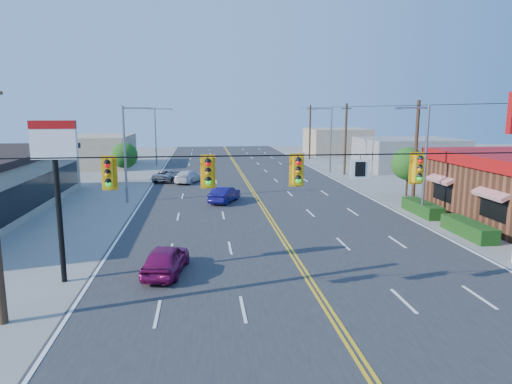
{
  "coord_description": "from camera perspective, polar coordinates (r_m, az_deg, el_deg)",
  "views": [
    {
      "loc": [
        -4.71,
        -16.45,
        7.64
      ],
      "look_at": [
        -1.14,
        13.51,
        2.2
      ],
      "focal_mm": 32.0,
      "sensor_mm": 36.0,
      "label": 1
    }
  ],
  "objects": [
    {
      "name": "ground",
      "position": [
        18.74,
        8.63,
        -13.96
      ],
      "size": [
        160.0,
        160.0,
        0.0
      ],
      "primitive_type": "plane",
      "color": "gray",
      "rests_on": "ground"
    },
    {
      "name": "car_blue",
      "position": [
        38.02,
        -3.94,
        -0.39
      ],
      "size": [
        2.93,
        4.22,
        1.32
      ],
      "primitive_type": "imported",
      "rotation": [
        0.0,
        0.0,
        2.71
      ],
      "color": "#130F59",
      "rests_on": "ground"
    },
    {
      "name": "streetlight_ne",
      "position": [
        56.7,
        9.15,
        6.93
      ],
      "size": [
        2.55,
        0.25,
        8.0
      ],
      "color": "gray",
      "rests_on": "ground"
    },
    {
      "name": "utility_pole_near",
      "position": [
        38.53,
        19.33,
        4.52
      ],
      "size": [
        0.28,
        0.28,
        8.4
      ],
      "primitive_type": "cylinder",
      "color": "#47301E",
      "rests_on": "ground"
    },
    {
      "name": "road",
      "position": [
        37.54,
        0.55,
        -1.48
      ],
      "size": [
        20.0,
        120.0,
        0.06
      ],
      "primitive_type": "cube",
      "color": "#2D2D30",
      "rests_on": "ground"
    },
    {
      "name": "tree_west",
      "position": [
        51.36,
        -16.1,
        4.41
      ],
      "size": [
        2.8,
        2.8,
        4.2
      ],
      "color": "#47301E",
      "rests_on": "ground"
    },
    {
      "name": "streetlight_nw",
      "position": [
        64.82,
        -12.27,
        7.23
      ],
      "size": [
        2.55,
        0.25,
        8.0
      ],
      "color": "gray",
      "rests_on": "ground"
    },
    {
      "name": "bld_west_far",
      "position": [
        66.47,
        -20.14,
        4.82
      ],
      "size": [
        11.0,
        12.0,
        4.2
      ],
      "primitive_type": "cube",
      "color": "tan",
      "rests_on": "ground"
    },
    {
      "name": "streetlight_se",
      "position": [
        34.31,
        20.16,
        4.37
      ],
      "size": [
        2.55,
        0.25,
        8.0
      ],
      "color": "gray",
      "rests_on": "ground"
    },
    {
      "name": "bld_east_mid",
      "position": [
        62.71,
        18.51,
        4.54
      ],
      "size": [
        12.0,
        10.0,
        4.0
      ],
      "primitive_type": "cube",
      "color": "gray",
      "rests_on": "ground"
    },
    {
      "name": "bld_east_far",
      "position": [
        82.14,
        10.06,
        6.27
      ],
      "size": [
        10.0,
        10.0,
        4.4
      ],
      "primitive_type": "cube",
      "color": "tan",
      "rests_on": "ground"
    },
    {
      "name": "car_white",
      "position": [
        48.75,
        -8.45,
        1.86
      ],
      "size": [
        3.3,
        4.82,
        1.3
      ],
      "primitive_type": "imported",
      "rotation": [
        0.0,
        0.0,
        2.78
      ],
      "color": "silver",
      "rests_on": "ground"
    },
    {
      "name": "utility_pole_mid",
      "position": [
        55.22,
        11.12,
        6.46
      ],
      "size": [
        0.28,
        0.28,
        8.4
      ],
      "primitive_type": "cylinder",
      "color": "#47301E",
      "rests_on": "ground"
    },
    {
      "name": "car_silver",
      "position": [
        50.14,
        -10.79,
        2.02
      ],
      "size": [
        3.69,
        5.08,
        1.28
      ],
      "primitive_type": "imported",
      "rotation": [
        0.0,
        0.0,
        2.76
      ],
      "color": "gray",
      "rests_on": "ground"
    },
    {
      "name": "signal_span",
      "position": [
        17.3,
        8.68,
        0.94
      ],
      "size": [
        24.32,
        0.34,
        9.0
      ],
      "color": "#47301E",
      "rests_on": "ground"
    },
    {
      "name": "streetlight_sw",
      "position": [
        39.06,
        -15.8,
        5.25
      ],
      "size": [
        2.55,
        0.25,
        8.0
      ],
      "color": "gray",
      "rests_on": "ground"
    },
    {
      "name": "utility_pole_far",
      "position": [
        72.54,
        6.75,
        7.43
      ],
      "size": [
        0.28,
        0.28,
        8.4
      ],
      "primitive_type": "cylinder",
      "color": "#47301E",
      "rests_on": "ground"
    },
    {
      "name": "car_magenta",
      "position": [
        22.02,
        -11.2,
        -8.39
      ],
      "size": [
        2.3,
        4.26,
        1.38
      ],
      "primitive_type": "imported",
      "rotation": [
        0.0,
        0.0,
        2.97
      ],
      "color": "maroon",
      "rests_on": "ground"
    },
    {
      "name": "tree_kfc_rear",
      "position": [
        42.81,
        18.46,
        3.38
      ],
      "size": [
        2.94,
        2.94,
        4.41
      ],
      "color": "#47301E",
      "rests_on": "ground"
    },
    {
      "name": "pizza_hut_sign",
      "position": [
        21.54,
        -23.76,
        2.8
      ],
      "size": [
        1.9,
        0.3,
        6.85
      ],
      "color": "black",
      "rests_on": "ground"
    }
  ]
}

